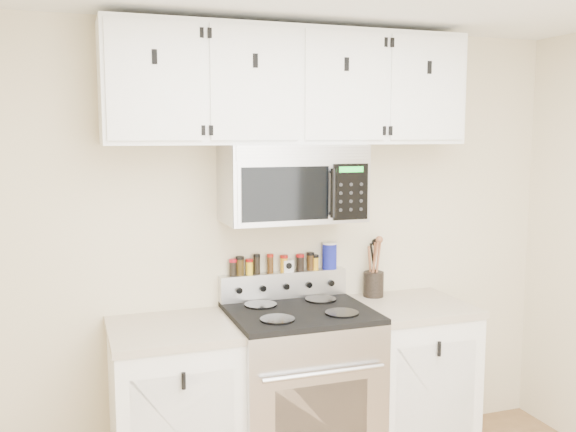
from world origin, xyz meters
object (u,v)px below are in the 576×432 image
at_px(microwave, 293,183).
at_px(salt_canister, 329,255).
at_px(range, 300,391).
at_px(utensil_crock, 374,282).

distance_m(microwave, salt_canister, 0.56).
distance_m(range, microwave, 1.15).
bearing_deg(range, salt_canister, 44.28).
relative_size(range, utensil_crock, 3.11).
distance_m(range, utensil_crock, 0.80).
bearing_deg(utensil_crock, salt_canister, 169.46).
distance_m(range, salt_canister, 0.80).
bearing_deg(utensil_crock, microwave, -169.30).
bearing_deg(salt_canister, microwave, -151.71).
relative_size(range, microwave, 1.45).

